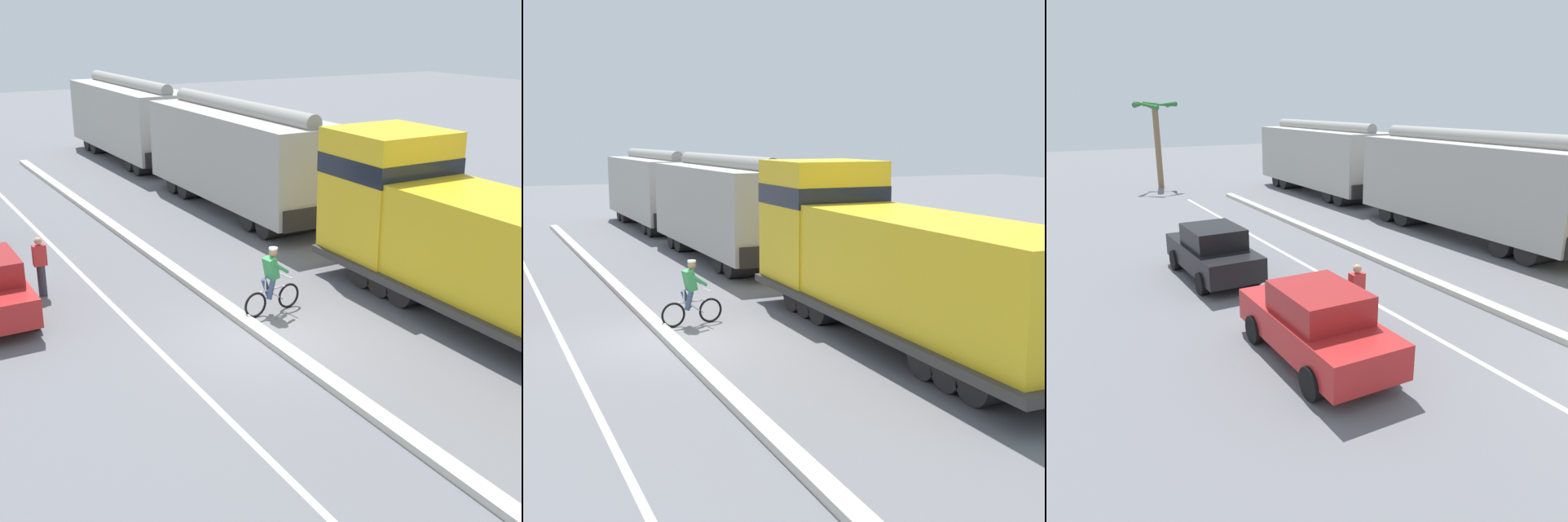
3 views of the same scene
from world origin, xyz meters
TOP-DOWN VIEW (x-y plane):
  - ground_plane at (0.00, 0.00)m, footprint 120.00×120.00m
  - median_curb at (0.00, 6.00)m, footprint 0.36×36.00m
  - lane_stripe at (-2.40, 6.00)m, footprint 0.14×36.00m
  - locomotive at (5.08, -1.64)m, footprint 3.10×11.61m
  - hopper_car_lead at (5.08, 10.52)m, footprint 2.90×10.60m
  - hopper_car_middle at (5.08, 22.12)m, footprint 2.90×10.60m
  - cyclist at (0.92, 1.21)m, footprint 1.71×0.51m

SIDE VIEW (x-z plane):
  - ground_plane at x=0.00m, z-range 0.00..0.00m
  - lane_stripe at x=-2.40m, z-range 0.00..0.01m
  - median_curb at x=0.00m, z-range 0.00..0.16m
  - cyclist at x=0.92m, z-range -0.04..1.67m
  - locomotive at x=5.08m, z-range -0.30..3.90m
  - hopper_car_lead at x=5.08m, z-range -0.01..4.17m
  - hopper_car_middle at x=5.08m, z-range -0.01..4.17m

